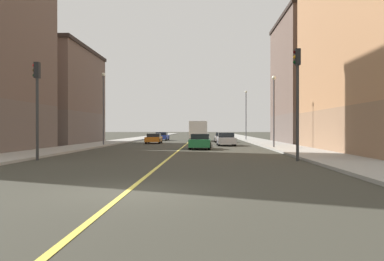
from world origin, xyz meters
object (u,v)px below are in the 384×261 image
object	(u,v)px
street_lamp_left_near	(274,103)
box_truck	(199,130)
building_left_near	(384,28)
building_left_mid	(314,80)
street_lamp_right_near	(103,101)
car_green	(200,142)
car_white	(222,138)
car_blue	(162,136)
building_right_midblock	(55,96)
street_lamp_left_far	(246,110)
traffic_light_right_near	(37,96)
traffic_light_left_near	(297,89)
car_silver	(226,139)
car_orange	(154,138)

from	to	relation	value
street_lamp_left_near	box_truck	distance (m)	22.95
building_left_near	street_lamp_left_near	size ratio (longest dim) A/B	3.20
building_left_near	building_left_mid	bearing A→B (deg)	90.00
street_lamp_right_near	car_green	bearing A→B (deg)	-30.15
car_white	box_truck	size ratio (longest dim) A/B	0.54
car_blue	box_truck	xyz separation A→B (m)	(5.61, -2.62, 0.92)
building_right_midblock	box_truck	size ratio (longest dim) A/B	1.94
street_lamp_left_far	car_green	bearing A→B (deg)	-104.46
traffic_light_right_near	car_white	xyz separation A→B (m)	(11.62, 29.61, -2.99)
traffic_light_right_near	street_lamp_left_near	world-z (taller)	street_lamp_left_near
car_blue	car_green	bearing A→B (deg)	-76.25
car_green	car_blue	bearing A→B (deg)	103.75
street_lamp_left_far	traffic_light_left_near	bearing A→B (deg)	-91.53
building_left_near	street_lamp_right_near	world-z (taller)	building_left_near
car_blue	car_silver	bearing A→B (deg)	-63.93
street_lamp_right_near	street_lamp_left_far	bearing A→B (deg)	49.72
traffic_light_right_near	car_white	world-z (taller)	traffic_light_right_near
car_silver	car_orange	world-z (taller)	car_silver
traffic_light_left_near	car_blue	xyz separation A→B (m)	(-11.72, 37.74, -3.39)
traffic_light_right_near	box_truck	bearing A→B (deg)	76.41
traffic_light_right_near	box_truck	size ratio (longest dim) A/B	0.73
building_left_mid	traffic_light_right_near	xyz separation A→B (m)	(-22.84, -27.31, -4.13)
building_left_near	box_truck	distance (m)	31.65
street_lamp_left_far	car_silver	distance (m)	18.98
building_left_mid	building_left_near	bearing A→B (deg)	-90.00
building_left_mid	traffic_light_right_near	size ratio (longest dim) A/B	2.79
traffic_light_left_near	street_lamp_left_near	distance (m)	13.50
car_green	box_truck	xyz separation A→B (m)	(-0.56, 22.62, 0.89)
street_lamp_right_near	box_truck	xyz separation A→B (m)	(9.48, 16.79, -3.07)
car_silver	traffic_light_right_near	bearing A→B (deg)	-120.55
car_orange	box_truck	distance (m)	10.67
street_lamp_left_near	car_blue	distance (m)	27.64
traffic_light_left_near	car_green	xyz separation A→B (m)	(-5.54, 12.51, -3.35)
building_left_mid	car_green	distance (m)	21.43
traffic_light_left_near	car_silver	bearing A→B (deg)	98.41
building_left_mid	street_lamp_left_near	size ratio (longest dim) A/B	2.43
building_left_mid	traffic_light_right_near	bearing A→B (deg)	-129.91
building_left_mid	traffic_light_left_near	size ratio (longest dim) A/B	2.50
traffic_light_right_near	car_silver	distance (m)	23.15
street_lamp_left_near	car_orange	distance (m)	17.90
street_lamp_left_far	car_green	xyz separation A→B (m)	(-6.56, -25.42, -3.95)
street_lamp_left_near	car_blue	xyz separation A→B (m)	(-12.73, 24.29, -3.44)
street_lamp_right_near	street_lamp_left_far	distance (m)	25.67
street_lamp_left_near	car_blue	bearing A→B (deg)	117.67
building_left_near	traffic_light_left_near	distance (m)	12.68
car_blue	car_white	size ratio (longest dim) A/B	0.97
car_orange	street_lamp_left_far	bearing A→B (deg)	44.14
building_right_midblock	car_silver	size ratio (longest dim) A/B	3.23
building_left_near	street_lamp_left_far	world-z (taller)	building_left_near
street_lamp_right_near	car_orange	bearing A→B (deg)	60.91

